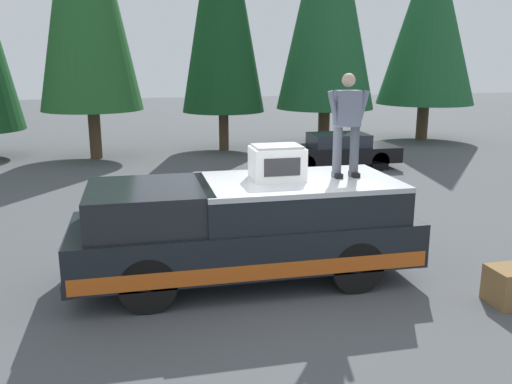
{
  "coord_description": "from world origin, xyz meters",
  "views": [
    {
      "loc": [
        -7.77,
        2.05,
        3.55
      ],
      "look_at": [
        0.95,
        0.1,
        1.35
      ],
      "focal_mm": 37.83,
      "sensor_mm": 36.0,
      "label": 1
    }
  ],
  "objects_px": {
    "compressor_unit": "(277,162)",
    "wooden_crate": "(509,286)",
    "parked_car_black": "(336,151)",
    "pickup_truck": "(245,228)",
    "person_on_truck_bed": "(347,123)"
  },
  "relations": [
    {
      "from": "compressor_unit",
      "to": "person_on_truck_bed",
      "type": "height_order",
      "value": "person_on_truck_bed"
    },
    {
      "from": "compressor_unit",
      "to": "parked_car_black",
      "type": "bearing_deg",
      "value": -26.84
    },
    {
      "from": "pickup_truck",
      "to": "wooden_crate",
      "type": "bearing_deg",
      "value": -116.2
    },
    {
      "from": "compressor_unit",
      "to": "wooden_crate",
      "type": "height_order",
      "value": "compressor_unit"
    },
    {
      "from": "parked_car_black",
      "to": "wooden_crate",
      "type": "xyz_separation_m",
      "value": [
        -10.35,
        1.2,
        -0.3
      ]
    },
    {
      "from": "pickup_truck",
      "to": "compressor_unit",
      "type": "distance_m",
      "value": 1.19
    },
    {
      "from": "pickup_truck",
      "to": "wooden_crate",
      "type": "height_order",
      "value": "pickup_truck"
    },
    {
      "from": "wooden_crate",
      "to": "person_on_truck_bed",
      "type": "bearing_deg",
      "value": 46.58
    },
    {
      "from": "compressor_unit",
      "to": "wooden_crate",
      "type": "relative_size",
      "value": 1.5
    },
    {
      "from": "compressor_unit",
      "to": "parked_car_black",
      "type": "height_order",
      "value": "compressor_unit"
    },
    {
      "from": "pickup_truck",
      "to": "wooden_crate",
      "type": "distance_m",
      "value": 4.09
    },
    {
      "from": "pickup_truck",
      "to": "parked_car_black",
      "type": "distance_m",
      "value": 9.84
    },
    {
      "from": "compressor_unit",
      "to": "parked_car_black",
      "type": "distance_m",
      "value": 9.58
    },
    {
      "from": "person_on_truck_bed",
      "to": "wooden_crate",
      "type": "height_order",
      "value": "person_on_truck_bed"
    },
    {
      "from": "compressor_unit",
      "to": "pickup_truck",
      "type": "bearing_deg",
      "value": 100.39
    }
  ]
}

